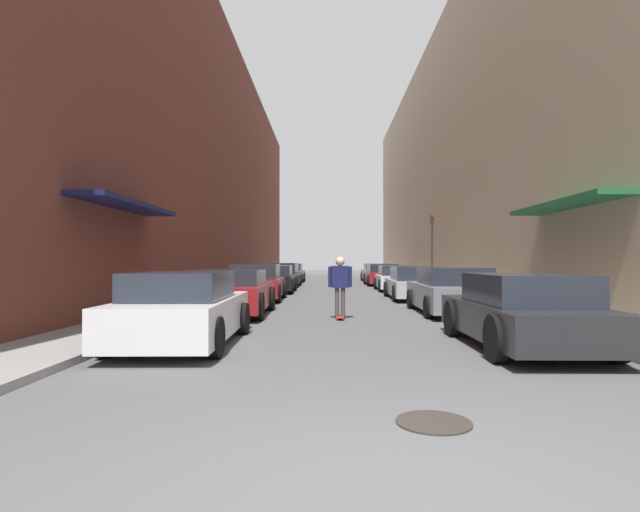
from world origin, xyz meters
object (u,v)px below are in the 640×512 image
parked_car_left_1 (233,292)px  parked_car_right_1 (452,291)px  parked_car_right_4 (382,275)px  traffic_light (432,243)px  parked_car_left_2 (257,283)px  parked_car_left_4 (284,275)px  parked_car_left_3 (275,279)px  manhole_cover (434,422)px  parked_car_right_2 (414,284)px  parked_car_left_5 (290,273)px  parked_car_right_3 (396,279)px  parked_car_right_0 (523,312)px  skateboarder (340,281)px  parked_car_left_0 (183,310)px  parked_car_right_5 (376,273)px

parked_car_left_1 → parked_car_right_1: (6.18, 0.54, 0.00)m
parked_car_right_4 → traffic_light: traffic_light is taller
parked_car_left_2 → parked_car_left_4: 10.25m
parked_car_left_3 → manhole_cover: (3.50, -19.27, -0.62)m
traffic_light → parked_car_right_1: bearing=-99.2°
parked_car_left_1 → parked_car_right_2: bearing=44.1°
parked_car_left_5 → parked_car_right_3: bearing=-58.7°
parked_car_right_0 → skateboarder: size_ratio=2.62×
parked_car_left_0 → parked_car_right_0: bearing=-2.4°
parked_car_right_0 → parked_car_right_3: 16.51m
parked_car_right_5 → parked_car_left_2: bearing=-109.6°
parked_car_right_0 → parked_car_left_2: bearing=120.4°
parked_car_right_2 → traffic_light: bearing=72.1°
traffic_light → parked_car_right_5: bearing=100.4°
parked_car_left_0 → parked_car_right_3: (6.04, 16.26, -0.02)m
skateboarder → traffic_light: size_ratio=0.42×
parked_car_left_2 → parked_car_left_5: (0.05, 16.26, -0.02)m
parked_car_right_4 → traffic_light: size_ratio=1.17×
traffic_light → parked_car_left_3: bearing=-164.9°
parked_car_right_1 → manhole_cover: parked_car_right_1 is taller
parked_car_right_5 → parked_car_right_0: bearing=-90.4°
parked_car_left_1 → parked_car_right_0: (5.98, -5.15, -0.00)m
parked_car_left_2 → traffic_light: bearing=41.1°
parked_car_left_0 → parked_car_right_3: bearing=69.6°
parked_car_left_3 → skateboarder: size_ratio=2.80×
parked_car_left_5 → parked_car_left_3: bearing=-89.4°
parked_car_left_5 → parked_car_right_5: 6.35m
parked_car_left_1 → manhole_cover: (3.60, -9.14, -0.62)m
parked_car_left_2 → parked_car_right_1: size_ratio=0.90×
parked_car_right_4 → parked_car_right_5: 5.64m
parked_car_right_0 → traffic_light: (2.11, 17.44, 1.83)m
skateboarder → traffic_light: bearing=68.7°
parked_car_left_1 → parked_car_left_4: 15.41m
parked_car_left_1 → parked_car_right_5: (6.18, 22.73, 0.01)m
parked_car_left_0 → parked_car_right_5: parked_car_right_5 is taller
parked_car_left_0 → parked_car_left_3: 15.03m
parked_car_left_5 → parked_car_right_1: size_ratio=1.04×
parked_car_right_0 → skateboarder: 5.23m
parked_car_left_0 → parked_car_left_1: parked_car_left_0 is taller
parked_car_left_4 → parked_car_right_5: parked_car_left_4 is taller
skateboarder → parked_car_left_3: bearing=104.5°
parked_car_right_3 → parked_car_left_0: bearing=-110.4°
parked_car_right_1 → parked_car_right_3: size_ratio=1.10×
parked_car_left_1 → skateboarder: (2.95, -0.90, 0.36)m
parked_car_right_2 → manhole_cover: (-2.40, -14.96, -0.61)m
parked_car_right_0 → parked_car_right_4: size_ratio=0.95×
parked_car_right_0 → manhole_cover: size_ratio=6.02×
parked_car_left_5 → parked_car_right_0: (6.01, -26.56, -0.02)m
parked_car_left_3 → parked_car_left_5: parked_car_left_5 is taller
parked_car_right_3 → skateboarder: skateboarder is taller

